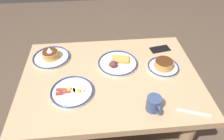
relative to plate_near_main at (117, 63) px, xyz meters
The scene contains 9 objects.
ground_plane 0.77m from the plate_near_main, 61.72° to the left, with size 6.00×6.00×0.00m, color brown.
dining_table 0.19m from the plate_near_main, 61.72° to the left, with size 1.14×0.81×0.75m.
plate_near_main is the anchor object (origin of this frame).
plate_center_pancakes 0.37m from the plate_near_main, 38.34° to the left, with size 0.25×0.25×0.04m.
plate_far_companion 0.47m from the plate_near_main, 13.03° to the right, with size 0.26×0.26×0.10m.
plate_far_side 0.31m from the plate_near_main, 167.39° to the left, with size 0.21×0.21×0.06m.
coffee_mug 0.42m from the plate_near_main, 111.08° to the left, with size 0.08×0.11×0.09m.
cell_phone 0.37m from the plate_near_main, 156.85° to the right, with size 0.14×0.07×0.01m, color black.
fork_near 0.57m from the plate_near_main, 129.48° to the left, with size 0.18×0.08×0.01m.
Camera 1 is at (0.08, 0.94, 1.64)m, focal length 32.42 mm.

